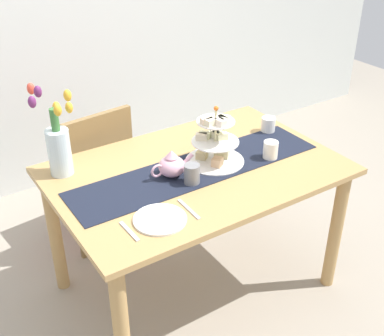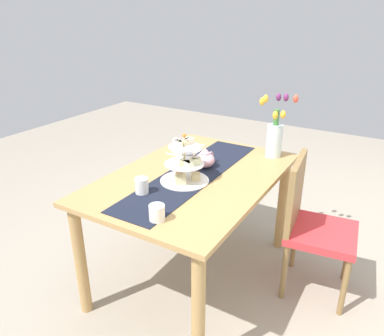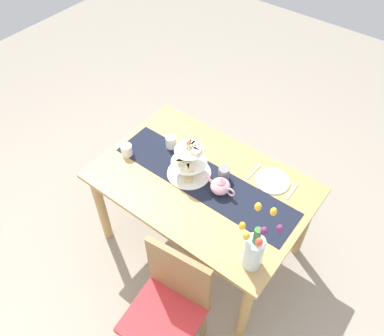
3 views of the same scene
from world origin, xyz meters
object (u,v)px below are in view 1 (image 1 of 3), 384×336
object	(u,v)px
chair_left	(93,170)
mug_white_text	(271,150)
dinner_plate_left	(160,219)
knife_left	(189,209)
fork_left	(129,231)
mug_grey	(192,174)
cream_jug	(268,125)
tiered_cake_stand	(215,143)
teapot	(172,165)
dining_table	(196,188)
tulip_vase	(58,144)

from	to	relation	value
chair_left	mug_white_text	world-z (taller)	chair_left
dinner_plate_left	knife_left	xyz separation A→B (m)	(0.14, 0.00, -0.00)
chair_left	dinner_plate_left	distance (m)	1.03
fork_left	mug_grey	size ratio (longest dim) A/B	1.58
cream_jug	tiered_cake_stand	bearing A→B (deg)	-165.21
teapot	mug_white_text	world-z (taller)	teapot
mug_grey	mug_white_text	distance (m)	0.47
dining_table	tiered_cake_stand	distance (m)	0.25
dining_table	tulip_vase	size ratio (longest dim) A/B	3.17
chair_left	fork_left	distance (m)	1.05
tulip_vase	mug_grey	distance (m)	0.65
tulip_vase	fork_left	distance (m)	0.63
dinner_plate_left	fork_left	size ratio (longest dim) A/B	1.53
dining_table	tiered_cake_stand	size ratio (longest dim) A/B	4.69
dinner_plate_left	knife_left	size ratio (longest dim) A/B	1.35
tiered_cake_stand	dinner_plate_left	world-z (taller)	tiered_cake_stand
dinner_plate_left	mug_white_text	xyz separation A→B (m)	(0.75, 0.16, 0.04)
chair_left	dining_table	bearing A→B (deg)	-68.21
cream_jug	mug_white_text	world-z (taller)	mug_white_text
fork_left	knife_left	bearing A→B (deg)	0.00
dining_table	tulip_vase	world-z (taller)	tulip_vase
teapot	cream_jug	distance (m)	0.73
teapot	mug_grey	xyz separation A→B (m)	(0.05, -0.11, -0.01)
chair_left	cream_jug	bearing A→B (deg)	-34.09
mug_white_text	teapot	bearing A→B (deg)	166.50
mug_white_text	knife_left	bearing A→B (deg)	-165.13
mug_grey	teapot	bearing A→B (deg)	113.23
teapot	knife_left	xyz separation A→B (m)	(-0.08, -0.28, -0.06)
fork_left	mug_white_text	world-z (taller)	mug_white_text
fork_left	chair_left	bearing A→B (deg)	76.51
dining_table	mug_white_text	size ratio (longest dim) A/B	15.02
dinner_plate_left	cream_jug	bearing A→B (deg)	23.36
cream_jug	mug_grey	distance (m)	0.71
teapot	dinner_plate_left	world-z (taller)	teapot
chair_left	tiered_cake_stand	size ratio (longest dim) A/B	2.99
dining_table	cream_jug	bearing A→B (deg)	12.22
cream_jug	dinner_plate_left	world-z (taller)	cream_jug
chair_left	dinner_plate_left	bearing A→B (deg)	-95.31
fork_left	mug_white_text	xyz separation A→B (m)	(0.89, 0.16, 0.04)
dining_table	chair_left	world-z (taller)	chair_left
dining_table	knife_left	bearing A→B (deg)	-128.67
tulip_vase	dinner_plate_left	distance (m)	0.66
teapot	dinner_plate_left	distance (m)	0.37
chair_left	fork_left	size ratio (longest dim) A/B	6.07
chair_left	fork_left	bearing A→B (deg)	-103.49
chair_left	fork_left	world-z (taller)	chair_left
tulip_vase	dining_table	bearing A→B (deg)	-28.82
mug_grey	mug_white_text	world-z (taller)	mug_grey
knife_left	fork_left	bearing A→B (deg)	180.00
chair_left	teapot	distance (m)	0.79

